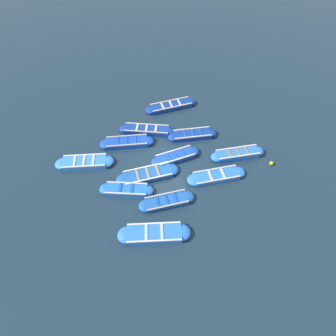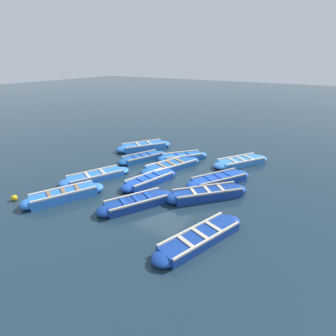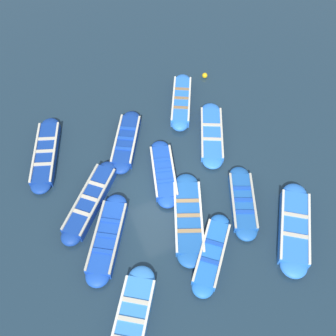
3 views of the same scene
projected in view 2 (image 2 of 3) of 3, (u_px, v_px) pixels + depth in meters
ground_plane at (163, 179)px, 13.45m from camera, size 120.00×120.00×0.00m
boat_outer_right at (136, 203)px, 10.90m from camera, size 3.32×2.32×0.41m
boat_stern_in at (219, 180)px, 12.93m from camera, size 3.50×2.56×0.42m
boat_inner_gap at (200, 238)px, 8.80m from camera, size 3.93×2.04×0.38m
boat_end_of_row at (96, 176)px, 13.40m from camera, size 3.64×2.29×0.35m
boat_drifting at (144, 147)px, 17.73m from camera, size 3.68×2.92×0.45m
boat_outer_left at (64, 195)px, 11.44m from camera, size 3.46×2.23×0.46m
boat_broadside at (150, 180)px, 12.93m from camera, size 3.32×1.61×0.39m
boat_mid_row at (171, 166)px, 14.67m from camera, size 3.93×2.28×0.37m
boat_centre at (143, 158)px, 15.87m from camera, size 3.26×1.99×0.36m
boat_far_corner at (241, 162)px, 15.19m from camera, size 3.55×2.75×0.40m
boat_alongside at (183, 157)px, 16.00m from camera, size 2.90×2.61×0.38m
boat_tucked at (207, 194)px, 11.56m from camera, size 3.32×3.09×0.46m
buoy_orange_near at (14, 198)px, 11.38m from camera, size 0.26×0.26×0.26m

